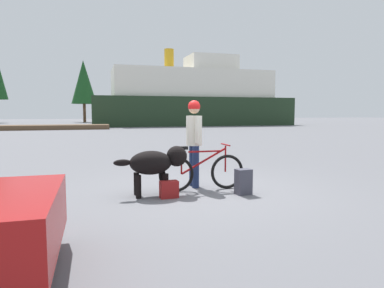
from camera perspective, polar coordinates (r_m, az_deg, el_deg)
ground_plane at (r=6.68m, az=1.29°, el=-7.79°), size 160.00×160.00×0.00m
bicycle at (r=6.63m, az=1.61°, el=-4.60°), size 1.72×0.44×0.90m
person_cyclist at (r=6.89m, az=0.38°, el=1.56°), size 0.32×0.53×1.76m
dog at (r=6.24m, az=-6.00°, el=-3.12°), size 1.34×0.51×0.90m
backpack at (r=6.41m, az=8.58°, el=-6.26°), size 0.30×0.24×0.47m
handbag_pannier at (r=6.12m, az=-3.86°, el=-7.57°), size 0.33×0.20×0.30m
dock_pier at (r=33.19m, az=-25.00°, el=2.53°), size 12.95×2.63×0.40m
ferry_boat at (r=41.21m, az=0.13°, el=7.52°), size 23.16×7.77×8.84m
sailboat_moored at (r=41.26m, az=1.70°, el=3.89°), size 6.67×1.87×7.95m
pine_tree_center at (r=55.53m, az=-17.65°, el=9.81°), size 3.75×3.75×9.46m
pine_tree_far_right at (r=56.69m, az=3.64°, el=11.00°), size 3.70×3.70×11.00m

